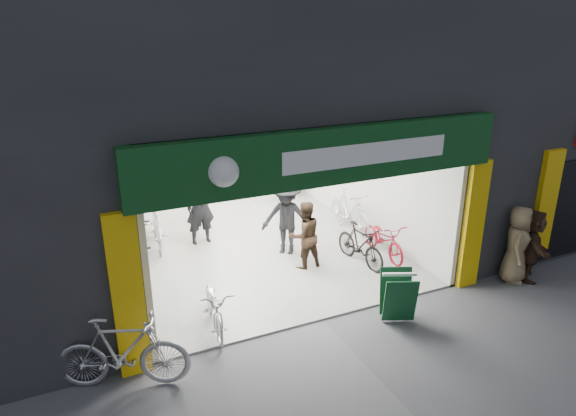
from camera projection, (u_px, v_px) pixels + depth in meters
ground at (323, 320)px, 9.15m from camera, size 60.00×60.00×0.00m
building at (261, 52)px, 12.26m from camera, size 17.00×10.27×8.00m
bike_left_front at (214, 306)px, 8.80m from camera, size 0.77×1.66×0.84m
bike_left_midfront at (138, 236)px, 11.37m from camera, size 0.70×1.85×1.08m
bike_left_midback at (130, 219)px, 12.44m from camera, size 0.79×1.95×1.00m
bike_left_back at (156, 223)px, 12.00m from camera, size 0.73×1.95×1.15m
bike_right_front at (360, 245)px, 11.09m from camera, size 0.60×1.58×0.93m
bike_right_mid at (384, 239)px, 11.49m from camera, size 0.66×1.65×0.85m
bike_right_back at (349, 211)px, 12.70m from camera, size 0.61×1.96×1.17m
parked_bike at (123, 352)px, 7.34m from camera, size 1.98×1.21×1.15m
customer_a at (200, 206)px, 11.96m from camera, size 0.73×0.51×1.90m
customer_b at (305, 235)px, 10.84m from camera, size 0.75×0.60×1.51m
customer_c at (286, 219)px, 11.44m from camera, size 1.28×1.22×1.74m
customer_d at (202, 192)px, 13.06m from camera, size 1.12×0.59×1.82m
pedestrian_near at (517, 244)px, 10.29m from camera, size 0.93×0.91×1.61m
pedestrian_far at (532, 245)px, 10.38m from camera, size 1.21×1.37×1.51m
sandwich_board at (398, 295)px, 9.04m from camera, size 0.76×0.76×0.88m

